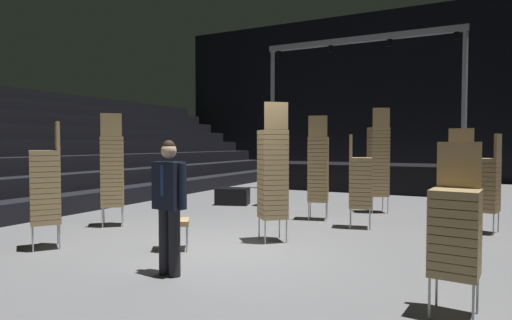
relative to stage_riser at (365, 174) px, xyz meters
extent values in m
cube|color=slate|center=(0.00, -9.96, -0.63)|extent=(22.00, 30.00, 0.10)
cube|color=black|center=(0.00, 5.04, 3.42)|extent=(22.00, 0.30, 8.00)
cube|color=black|center=(-5.38, -8.96, -0.35)|extent=(0.75, 24.00, 0.45)
cube|color=black|center=(-6.12, -8.96, 0.10)|extent=(0.75, 24.00, 0.45)
cube|color=black|center=(-6.88, -8.96, 0.55)|extent=(0.75, 24.00, 0.45)
cube|color=black|center=(0.00, 0.03, -0.10)|extent=(7.06, 2.83, 0.95)
cylinder|color=#9EA0A8|center=(-3.28, -1.13, 2.54)|extent=(0.16, 0.16, 4.34)
cylinder|color=#9EA0A8|center=(3.28, -1.13, 2.54)|extent=(0.16, 0.16, 4.34)
cube|color=#9EA0A8|center=(0.00, -1.13, 4.71)|extent=(6.76, 0.20, 0.20)
cylinder|color=black|center=(-3.03, -1.13, 4.49)|extent=(0.18, 0.18, 0.22)
cylinder|color=black|center=(-1.01, -1.13, 4.49)|extent=(0.18, 0.18, 0.22)
cylinder|color=black|center=(1.01, -1.13, 4.49)|extent=(0.18, 0.18, 0.22)
cylinder|color=black|center=(3.03, -1.13, 4.49)|extent=(0.18, 0.18, 0.22)
cylinder|color=black|center=(0.11, -11.58, -0.15)|extent=(0.15, 0.15, 0.86)
cylinder|color=black|center=(-0.07, -11.55, -0.15)|extent=(0.15, 0.15, 0.86)
cube|color=silver|center=(0.02, -11.63, 0.58)|extent=(0.19, 0.13, 0.61)
cube|color=black|center=(0.02, -11.57, 0.58)|extent=(0.43, 0.29, 0.61)
cube|color=navy|center=(0.01, -11.68, 0.65)|extent=(0.06, 0.02, 0.39)
cylinder|color=black|center=(0.26, -11.60, 0.59)|extent=(0.11, 0.11, 0.56)
cylinder|color=black|center=(-0.21, -11.53, 0.59)|extent=(0.11, 0.11, 0.56)
sphere|color=#DBAD89|center=(0.02, -11.57, 1.02)|extent=(0.20, 0.20, 0.20)
sphere|color=black|center=(0.02, -11.57, 1.08)|extent=(0.16, 0.16, 0.16)
cylinder|color=#B2B5BA|center=(3.50, -11.57, -0.38)|extent=(0.02, 0.02, 0.40)
cylinder|color=#B2B5BA|center=(3.12, -11.53, -0.38)|extent=(0.02, 0.02, 0.40)
cylinder|color=#B2B5BA|center=(3.54, -11.19, -0.38)|extent=(0.02, 0.02, 0.40)
cylinder|color=#B2B5BA|center=(3.17, -11.15, -0.38)|extent=(0.02, 0.02, 0.40)
cube|color=#A38456|center=(3.33, -11.36, -0.13)|extent=(0.48, 0.48, 0.08)
cube|color=#A38456|center=(3.33, -11.36, -0.05)|extent=(0.48, 0.48, 0.08)
cube|color=#A38456|center=(3.33, -11.36, 0.04)|extent=(0.48, 0.48, 0.08)
cube|color=#A38456|center=(3.33, -11.36, 0.12)|extent=(0.48, 0.48, 0.08)
cube|color=#A38456|center=(3.33, -11.36, 0.21)|extent=(0.48, 0.48, 0.08)
cube|color=#A38456|center=(3.33, -11.36, 0.29)|extent=(0.48, 0.48, 0.08)
cube|color=#A38456|center=(3.33, -11.36, 0.38)|extent=(0.48, 0.48, 0.08)
cube|color=#A38456|center=(3.33, -11.36, 0.46)|extent=(0.48, 0.48, 0.08)
cube|color=#A38456|center=(3.33, -11.36, 0.55)|extent=(0.48, 0.48, 0.08)
cube|color=#A38456|center=(3.33, -11.36, 0.63)|extent=(0.48, 0.48, 0.08)
cube|color=#A38456|center=(3.35, -11.17, 0.90)|extent=(0.41, 0.09, 0.46)
cylinder|color=#B2B5BA|center=(1.18, -5.13, -0.38)|extent=(0.02, 0.02, 0.40)
cylinder|color=#B2B5BA|center=(1.51, -4.95, -0.38)|extent=(0.02, 0.02, 0.40)
cylinder|color=#B2B5BA|center=(1.36, -5.46, -0.38)|extent=(0.02, 0.02, 0.40)
cylinder|color=#B2B5BA|center=(1.69, -5.28, -0.38)|extent=(0.02, 0.02, 0.40)
cube|color=#A38456|center=(1.44, -5.21, -0.13)|extent=(0.60, 0.60, 0.08)
cube|color=#A38456|center=(1.44, -5.21, -0.05)|extent=(0.60, 0.60, 0.08)
cube|color=#A38456|center=(1.44, -5.21, 0.04)|extent=(0.60, 0.60, 0.08)
cube|color=#A38456|center=(1.44, -5.21, 0.12)|extent=(0.60, 0.60, 0.08)
cube|color=#A38456|center=(1.44, -5.21, 0.21)|extent=(0.60, 0.60, 0.08)
cube|color=#A38456|center=(1.44, -5.21, 0.29)|extent=(0.60, 0.60, 0.08)
cube|color=#A38456|center=(1.44, -5.21, 0.38)|extent=(0.60, 0.60, 0.08)
cube|color=#A38456|center=(1.44, -5.21, 0.46)|extent=(0.60, 0.60, 0.08)
cube|color=#A38456|center=(1.44, -5.21, 0.55)|extent=(0.60, 0.60, 0.08)
cube|color=#A38456|center=(1.44, -5.21, 0.63)|extent=(0.60, 0.60, 0.08)
cube|color=#A38456|center=(1.44, -5.21, 0.72)|extent=(0.60, 0.60, 0.08)
cube|color=#A38456|center=(1.44, -5.21, 0.80)|extent=(0.60, 0.60, 0.08)
cube|color=#A38456|center=(1.44, -5.21, 0.89)|extent=(0.60, 0.60, 0.08)
cube|color=#A38456|center=(1.44, -5.21, 0.97)|extent=(0.60, 0.60, 0.08)
cube|color=#A38456|center=(1.44, -5.21, 1.06)|extent=(0.60, 0.60, 0.08)
cube|color=#A38456|center=(1.44, -5.21, 1.14)|extent=(0.60, 0.60, 0.08)
cube|color=#A38456|center=(1.44, -5.21, 1.23)|extent=(0.60, 0.60, 0.08)
cube|color=#A38456|center=(1.44, -5.21, 1.31)|extent=(0.60, 0.60, 0.08)
cube|color=#A38456|center=(1.44, -5.21, 1.40)|extent=(0.60, 0.60, 0.08)
cube|color=#A38456|center=(1.44, -5.21, 1.48)|extent=(0.60, 0.60, 0.08)
cube|color=#A38456|center=(1.53, -5.38, 1.75)|extent=(0.38, 0.24, 0.46)
cylinder|color=#B2B5BA|center=(-2.61, -11.60, -0.38)|extent=(0.02, 0.02, 0.40)
cylinder|color=#B2B5BA|center=(-2.92, -11.39, -0.38)|extent=(0.02, 0.02, 0.40)
cylinder|color=#B2B5BA|center=(-2.39, -11.29, -0.38)|extent=(0.02, 0.02, 0.40)
cylinder|color=#B2B5BA|center=(-2.71, -11.07, -0.38)|extent=(0.02, 0.02, 0.40)
cube|color=#A38456|center=(-2.66, -11.34, -0.13)|extent=(0.61, 0.61, 0.08)
cube|color=#A38456|center=(-2.66, -11.34, -0.05)|extent=(0.61, 0.61, 0.08)
cube|color=#A38456|center=(-2.66, -11.34, 0.04)|extent=(0.61, 0.61, 0.08)
cube|color=#A38456|center=(-2.66, -11.34, 0.12)|extent=(0.61, 0.61, 0.08)
cube|color=#A38456|center=(-2.66, -11.34, 0.21)|extent=(0.61, 0.61, 0.08)
cube|color=#A38456|center=(-2.66, -11.34, 0.29)|extent=(0.61, 0.61, 0.08)
cube|color=#A38456|center=(-2.66, -11.34, 0.38)|extent=(0.61, 0.61, 0.08)
cube|color=#A38456|center=(-2.66, -11.34, 0.46)|extent=(0.61, 0.61, 0.08)
cube|color=#A38456|center=(-2.66, -11.34, 0.55)|extent=(0.61, 0.61, 0.08)
cube|color=#A38456|center=(-2.66, -11.34, 0.63)|extent=(0.61, 0.61, 0.08)
cube|color=#A38456|center=(-2.66, -11.34, 0.72)|extent=(0.61, 0.61, 0.08)
cube|color=#A38456|center=(-2.66, -11.34, 0.80)|extent=(0.61, 0.61, 0.08)
cube|color=#A38456|center=(-2.66, -11.34, 0.89)|extent=(0.61, 0.61, 0.08)
cube|color=#A38456|center=(-2.66, -11.34, 0.97)|extent=(0.61, 0.61, 0.08)
cube|color=#A38456|center=(-2.55, -11.18, 1.24)|extent=(0.36, 0.27, 0.46)
cylinder|color=#B2B5BA|center=(0.14, -9.21, -0.38)|extent=(0.02, 0.02, 0.40)
cylinder|color=#B2B5BA|center=(0.43, -8.96, -0.38)|extent=(0.02, 0.02, 0.40)
cylinder|color=#B2B5BA|center=(0.40, -9.50, -0.38)|extent=(0.02, 0.02, 0.40)
cylinder|color=#B2B5BA|center=(0.68, -9.24, -0.38)|extent=(0.02, 0.02, 0.40)
cube|color=#A38456|center=(0.41, -9.23, -0.13)|extent=(0.62, 0.62, 0.08)
cube|color=#A38456|center=(0.41, -9.23, -0.05)|extent=(0.62, 0.62, 0.08)
cube|color=#A38456|center=(0.41, -9.23, 0.04)|extent=(0.62, 0.62, 0.08)
cube|color=#A38456|center=(0.41, -9.23, 0.12)|extent=(0.62, 0.62, 0.08)
cube|color=#A38456|center=(0.41, -9.23, 0.21)|extent=(0.62, 0.62, 0.08)
cube|color=#A38456|center=(0.41, -9.23, 0.29)|extent=(0.62, 0.62, 0.08)
cube|color=#A38456|center=(0.41, -9.23, 0.38)|extent=(0.62, 0.62, 0.08)
cube|color=#A38456|center=(0.41, -9.23, 0.46)|extent=(0.62, 0.62, 0.08)
cube|color=#A38456|center=(0.41, -9.23, 0.55)|extent=(0.62, 0.62, 0.08)
cube|color=#A38456|center=(0.41, -9.23, 0.63)|extent=(0.62, 0.62, 0.08)
cube|color=#A38456|center=(0.41, -9.23, 0.72)|extent=(0.62, 0.62, 0.08)
cube|color=#A38456|center=(0.41, -9.23, 0.80)|extent=(0.62, 0.62, 0.08)
cube|color=#A38456|center=(0.41, -9.23, 0.89)|extent=(0.62, 0.62, 0.08)
cube|color=#A38456|center=(0.41, -9.23, 0.97)|extent=(0.62, 0.62, 0.08)
cube|color=#A38456|center=(0.41, -9.23, 1.06)|extent=(0.62, 0.62, 0.08)
cube|color=#A38456|center=(0.41, -9.23, 1.14)|extent=(0.62, 0.62, 0.08)
cube|color=#A38456|center=(0.41, -9.23, 1.23)|extent=(0.62, 0.62, 0.08)
cube|color=#A38456|center=(0.41, -9.23, 1.31)|extent=(0.62, 0.62, 0.08)
cube|color=#A38456|center=(0.54, -9.37, 1.58)|extent=(0.33, 0.31, 0.46)
cylinder|color=#B2B5BA|center=(1.64, -7.14, -0.38)|extent=(0.02, 0.02, 0.40)
cylinder|color=#B2B5BA|center=(1.73, -7.51, -0.38)|extent=(0.02, 0.02, 0.40)
cylinder|color=#B2B5BA|center=(1.27, -7.22, -0.38)|extent=(0.02, 0.02, 0.40)
cylinder|color=#B2B5BA|center=(1.36, -7.59, -0.38)|extent=(0.02, 0.02, 0.40)
cube|color=#A38456|center=(1.50, -7.36, -0.13)|extent=(0.53, 0.53, 0.08)
cube|color=#A38456|center=(1.50, -7.36, -0.05)|extent=(0.53, 0.53, 0.08)
cube|color=#A38456|center=(1.50, -7.36, 0.04)|extent=(0.53, 0.53, 0.08)
cube|color=#A38456|center=(1.50, -7.36, 0.12)|extent=(0.53, 0.53, 0.08)
cube|color=#A38456|center=(1.50, -7.36, 0.21)|extent=(0.53, 0.53, 0.08)
cube|color=#A38456|center=(1.50, -7.36, 0.29)|extent=(0.53, 0.53, 0.08)
cube|color=#A38456|center=(1.50, -7.36, 0.38)|extent=(0.53, 0.53, 0.08)
cube|color=#A38456|center=(1.50, -7.36, 0.46)|extent=(0.53, 0.53, 0.08)
cube|color=#A38456|center=(1.50, -7.36, 0.55)|extent=(0.53, 0.53, 0.08)
cube|color=#A38456|center=(1.50, -7.36, 0.63)|extent=(0.53, 0.53, 0.08)
cube|color=#A38456|center=(1.50, -7.36, 0.72)|extent=(0.53, 0.53, 0.08)
cube|color=#A38456|center=(1.50, -7.36, 0.80)|extent=(0.53, 0.53, 0.08)
cube|color=#A38456|center=(1.31, -7.41, 1.07)|extent=(0.14, 0.41, 0.46)
cylinder|color=#B2B5BA|center=(3.50, -6.90, -0.38)|extent=(0.02, 0.02, 0.40)
cylinder|color=#B2B5BA|center=(3.59, -6.53, -0.38)|extent=(0.02, 0.02, 0.40)
cylinder|color=#B2B5BA|center=(3.87, -7.00, -0.38)|extent=(0.02, 0.02, 0.40)
cylinder|color=#B2B5BA|center=(3.96, -6.63, -0.38)|extent=(0.02, 0.02, 0.40)
cube|color=#A38456|center=(3.73, -6.76, -0.13)|extent=(0.54, 0.54, 0.08)
cube|color=#A38456|center=(3.73, -6.76, -0.05)|extent=(0.54, 0.54, 0.08)
cube|color=#A38456|center=(3.73, -6.76, 0.04)|extent=(0.54, 0.54, 0.08)
cube|color=#A38456|center=(3.73, -6.76, 0.12)|extent=(0.54, 0.54, 0.08)
cube|color=#A38456|center=(3.73, -6.76, 0.21)|extent=(0.54, 0.54, 0.08)
cube|color=#A38456|center=(3.73, -6.76, 0.29)|extent=(0.54, 0.54, 0.08)
cube|color=#A38456|center=(3.73, -6.76, 0.38)|extent=(0.54, 0.54, 0.08)
cube|color=#A38456|center=(3.73, -6.76, 0.46)|extent=(0.54, 0.54, 0.08)
cube|color=#A38456|center=(3.73, -6.76, 0.55)|extent=(0.54, 0.54, 0.08)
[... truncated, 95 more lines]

